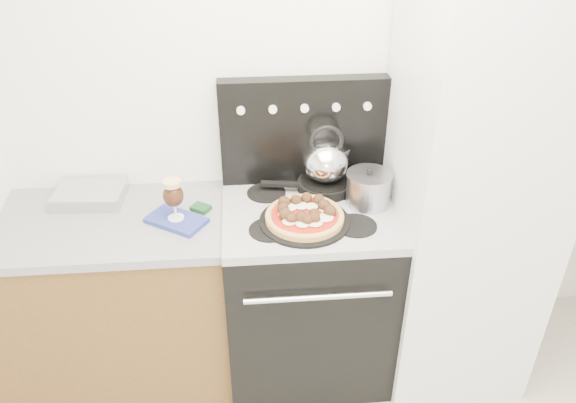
{
  "coord_description": "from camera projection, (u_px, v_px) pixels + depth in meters",
  "views": [
    {
      "loc": [
        -0.19,
        -0.89,
        2.25
      ],
      "look_at": [
        -0.02,
        1.05,
        1.04
      ],
      "focal_mm": 35.0,
      "sensor_mm": 36.0,
      "label": 1
    }
  ],
  "objects": [
    {
      "name": "pizza_pan",
      "position": [
        305.0,
        221.0,
        2.38
      ],
      "size": [
        0.46,
        0.46,
        0.01
      ],
      "primitive_type": "cylinder",
      "rotation": [
        0.0,
        0.0,
        -0.21
      ],
      "color": "black",
      "rests_on": "cooktop"
    },
    {
      "name": "backguard",
      "position": [
        303.0,
        131.0,
        2.57
      ],
      "size": [
        0.76,
        0.08,
        0.5
      ],
      "primitive_type": "cube",
      "color": "black",
      "rests_on": "cooktop"
    },
    {
      "name": "stove_body",
      "position": [
        307.0,
        292.0,
        2.72
      ],
      "size": [
        0.76,
        0.65,
        0.88
      ],
      "primitive_type": "cube",
      "color": "black",
      "rests_on": "ground"
    },
    {
      "name": "stock_pot",
      "position": [
        368.0,
        190.0,
        2.47
      ],
      "size": [
        0.22,
        0.22,
        0.14
      ],
      "primitive_type": "cylinder",
      "rotation": [
        0.0,
        0.0,
        -0.12
      ],
      "color": "#ABAAB3",
      "rests_on": "cooktop"
    },
    {
      "name": "tea_kettle",
      "position": [
        326.0,
        158.0,
        2.53
      ],
      "size": [
        0.22,
        0.22,
        0.23
      ],
      "primitive_type": null,
      "rotation": [
        0.0,
        0.0,
        0.02
      ],
      "color": "silver",
      "rests_on": "skillet"
    },
    {
      "name": "fridge",
      "position": [
        467.0,
        199.0,
        2.48
      ],
      "size": [
        0.64,
        0.68,
        1.9
      ],
      "primitive_type": "cube",
      "color": "silver",
      "rests_on": "ground"
    },
    {
      "name": "beer_glass",
      "position": [
        174.0,
        200.0,
        2.36
      ],
      "size": [
        0.1,
        0.1,
        0.19
      ],
      "primitive_type": null,
      "rotation": [
        0.0,
        0.0,
        0.22
      ],
      "color": "#33190D",
      "rests_on": "oven_mitt"
    },
    {
      "name": "room_shell",
      "position": [
        320.0,
        281.0,
        1.55
      ],
      "size": [
        3.52,
        3.01,
        2.52
      ],
      "color": "beige",
      "rests_on": "ground"
    },
    {
      "name": "foil_sheet",
      "position": [
        90.0,
        195.0,
        2.55
      ],
      "size": [
        0.32,
        0.24,
        0.06
      ],
      "primitive_type": "cube",
      "rotation": [
        0.0,
        0.0,
        -0.06
      ],
      "color": "white",
      "rests_on": "countertop"
    },
    {
      "name": "cooktop",
      "position": [
        309.0,
        213.0,
        2.48
      ],
      "size": [
        0.76,
        0.65,
        0.04
      ],
      "primitive_type": "cube",
      "color": "#ADADB2",
      "rests_on": "stove_body"
    },
    {
      "name": "pizza",
      "position": [
        305.0,
        215.0,
        2.36
      ],
      "size": [
        0.43,
        0.43,
        0.05
      ],
      "primitive_type": null,
      "rotation": [
        0.0,
        0.0,
        -0.34
      ],
      "color": "#EFC359",
      "rests_on": "pizza_pan"
    },
    {
      "name": "skillet",
      "position": [
        325.0,
        185.0,
        2.6
      ],
      "size": [
        0.29,
        0.29,
        0.05
      ],
      "primitive_type": "cylinder",
      "rotation": [
        0.0,
        0.0,
        -0.17
      ],
      "color": "black",
      "rests_on": "cooktop"
    },
    {
      "name": "base_cabinet",
      "position": [
        76.0,
        303.0,
        2.67
      ],
      "size": [
        1.45,
        0.6,
        0.86
      ],
      "primitive_type": "cube",
      "color": "brown",
      "rests_on": "ground"
    },
    {
      "name": "oven_mitt",
      "position": [
        176.0,
        220.0,
        2.41
      ],
      "size": [
        0.29,
        0.26,
        0.02
      ],
      "primitive_type": "cube",
      "rotation": [
        0.0,
        0.0,
        -0.58
      ],
      "color": "navy",
      "rests_on": "countertop"
    },
    {
      "name": "countertop",
      "position": [
        55.0,
        225.0,
        2.43
      ],
      "size": [
        1.48,
        0.63,
        0.04
      ],
      "primitive_type": "cube",
      "color": "gray",
      "rests_on": "base_cabinet"
    }
  ]
}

